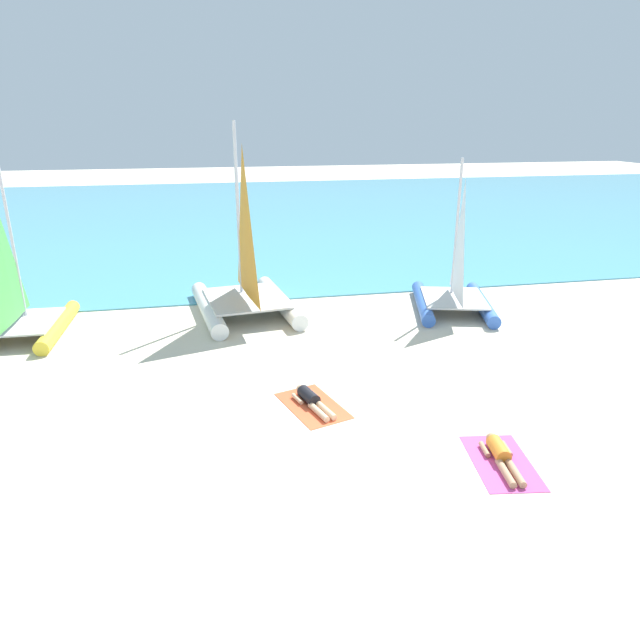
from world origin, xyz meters
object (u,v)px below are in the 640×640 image
towel_left (313,406)px  towel_right (501,462)px  sailboat_blue (454,289)px  sailboat_yellow (19,313)px  sunbather_right (501,455)px  sunbather_left (311,400)px  sailboat_white (245,288)px

towel_left → towel_right: (3.12, -2.94, 0.00)m
sailboat_blue → sailboat_yellow: sailboat_blue is taller
towel_right → sunbather_right: size_ratio=1.21×
sailboat_blue → sunbather_left: (-6.00, -5.67, -0.62)m
towel_right → sunbather_right: (0.01, 0.07, 0.13)m
sunbather_left → towel_left: bearing=-90.0°
sailboat_blue → towel_right: sailboat_blue is taller
sailboat_white → sunbather_right: 10.55m
sunbather_right → towel_right: bearing=-90.0°
sailboat_white → sailboat_yellow: 6.82m
towel_left → towel_right: 4.29m
sailboat_white → towel_right: sailboat_white is taller
towel_left → sailboat_white: bearing=98.2°
sailboat_yellow → towel_right: sailboat_yellow is taller
sailboat_white → sailboat_yellow: (-6.78, -0.70, -0.18)m
towel_right → sunbather_left: bearing=136.2°
sailboat_blue → towel_left: bearing=-120.4°
sailboat_blue → towel_right: bearing=-92.5°
sunbather_left → sunbather_right: same height
towel_right → sunbather_right: 0.14m
towel_left → sunbather_left: size_ratio=1.23×
sailboat_white → sailboat_blue: bearing=-16.0°
sailboat_white → sailboat_blue: sailboat_white is taller
sailboat_blue → sailboat_yellow: bearing=-165.7°
sunbather_left → sunbather_right: bearing=-60.0°
sailboat_white → sailboat_blue: (6.97, -1.06, -0.17)m
sailboat_blue → sunbather_right: bearing=-92.6°
sunbather_left → sunbather_right: size_ratio=0.98×
sunbather_right → sunbather_left: bearing=145.7°
sailboat_blue → sunbather_right: size_ratio=3.21×
sailboat_white → sunbather_left: size_ratio=4.00×
sailboat_blue → sailboat_yellow: size_ratio=1.01×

